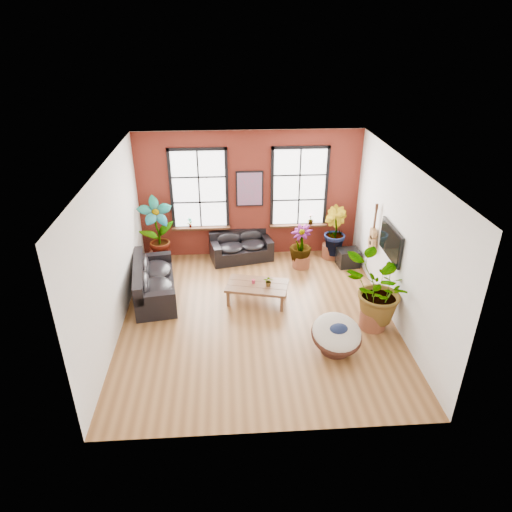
{
  "coord_description": "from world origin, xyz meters",
  "views": [
    {
      "loc": [
        -0.61,
        -8.5,
        5.96
      ],
      "look_at": [
        0.0,
        0.6,
        1.25
      ],
      "focal_mm": 32.0,
      "sensor_mm": 36.0,
      "label": 1
    }
  ],
  "objects_px": {
    "sofa_back": "(241,247)",
    "coffee_table": "(257,286)",
    "papasan_chair": "(337,335)",
    "sofa_left": "(152,282)"
  },
  "relations": [
    {
      "from": "sofa_back",
      "to": "papasan_chair",
      "type": "height_order",
      "value": "papasan_chair"
    },
    {
      "from": "sofa_left",
      "to": "papasan_chair",
      "type": "relative_size",
      "value": 1.95
    },
    {
      "from": "sofa_back",
      "to": "coffee_table",
      "type": "bearing_deg",
      "value": -94.26
    },
    {
      "from": "sofa_left",
      "to": "coffee_table",
      "type": "height_order",
      "value": "sofa_left"
    },
    {
      "from": "sofa_left",
      "to": "papasan_chair",
      "type": "xyz_separation_m",
      "value": [
        3.96,
        -2.34,
        0.0
      ]
    },
    {
      "from": "sofa_back",
      "to": "coffee_table",
      "type": "xyz_separation_m",
      "value": [
        0.3,
        -2.24,
        0.06
      ]
    },
    {
      "from": "coffee_table",
      "to": "sofa_left",
      "type": "bearing_deg",
      "value": -174.99
    },
    {
      "from": "sofa_back",
      "to": "coffee_table",
      "type": "height_order",
      "value": "sofa_back"
    },
    {
      "from": "sofa_back",
      "to": "coffee_table",
      "type": "distance_m",
      "value": 2.26
    },
    {
      "from": "sofa_back",
      "to": "papasan_chair",
      "type": "bearing_deg",
      "value": -79.18
    }
  ]
}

